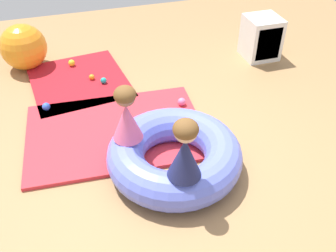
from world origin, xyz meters
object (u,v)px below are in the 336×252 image
object	(u,v)px
inflatable_cushion	(174,155)
play_ball_yellow	(72,63)
child_in_pink	(126,114)
play_ball_orange	(92,77)
play_ball_pink	(182,102)
play_ball_green	(197,131)
play_ball_red	(137,144)
child_in_navy	(185,150)
exercise_ball_large	(24,47)
play_ball_blue	(46,107)
play_ball_teal	(104,81)
storage_cube	(262,38)

from	to	relation	value
inflatable_cushion	play_ball_yellow	distance (m)	2.29
child_in_pink	play_ball_orange	xyz separation A→B (m)	(-0.14, 1.58, -0.52)
play_ball_pink	play_ball_yellow	bearing A→B (deg)	130.81
inflatable_cushion	play_ball_green	size ratio (longest dim) A/B	12.09
play_ball_red	child_in_navy	bearing A→B (deg)	-74.31
inflatable_cushion	child_in_pink	world-z (taller)	child_in_pink
inflatable_cushion	play_ball_yellow	world-z (taller)	inflatable_cushion
play_ball_red	exercise_ball_large	size ratio (longest dim) A/B	0.13
play_ball_green	play_ball_blue	size ratio (longest dim) A/B	1.15
play_ball_teal	play_ball_yellow	world-z (taller)	play_ball_yellow
play_ball_red	play_ball_green	bearing A→B (deg)	0.47
play_ball_yellow	exercise_ball_large	size ratio (longest dim) A/B	0.15
play_ball_yellow	play_ball_orange	bearing A→B (deg)	-64.11
child_in_navy	play_ball_green	bearing A→B (deg)	-138.88
play_ball_blue	play_ball_yellow	bearing A→B (deg)	68.24
exercise_ball_large	child_in_pink	bearing A→B (deg)	-67.83
child_in_pink	play_ball_teal	bearing A→B (deg)	156.23
play_ball_pink	play_ball_teal	distance (m)	1.05
inflatable_cushion	storage_cube	bearing A→B (deg)	44.19
play_ball_yellow	play_ball_blue	size ratio (longest dim) A/B	0.96
inflatable_cushion	child_in_navy	world-z (taller)	child_in_navy
storage_cube	exercise_ball_large	bearing A→B (deg)	168.32
inflatable_cushion	exercise_ball_large	xyz separation A→B (m)	(-1.28, 2.38, 0.12)
exercise_ball_large	storage_cube	distance (m)	3.13
exercise_ball_large	play_ball_teal	bearing A→B (deg)	-40.39
play_ball_teal	play_ball_blue	size ratio (longest dim) A/B	0.85
child_in_pink	exercise_ball_large	size ratio (longest dim) A/B	0.89
child_in_navy	play_ball_blue	bearing A→B (deg)	-78.67
child_in_navy	play_ball_teal	xyz separation A→B (m)	(-0.34, 2.03, -0.53)
inflatable_cushion	play_ball_green	xyz separation A→B (m)	(0.36, 0.36, -0.08)
play_ball_red	play_ball_pink	bearing A→B (deg)	40.46
play_ball_yellow	play_ball_orange	xyz separation A→B (m)	(0.20, -0.42, -0.01)
play_ball_blue	exercise_ball_large	distance (m)	1.16
play_ball_blue	play_ball_green	bearing A→B (deg)	-31.53
play_ball_green	exercise_ball_large	size ratio (longest dim) A/B	0.17
play_ball_red	play_ball_green	world-z (taller)	play_ball_green
play_ball_green	play_ball_blue	world-z (taller)	play_ball_green
child_in_pink	exercise_ball_large	bearing A→B (deg)	177.91
inflatable_cushion	exercise_ball_large	world-z (taller)	exercise_ball_large
exercise_ball_large	child_in_navy	bearing A→B (deg)	-66.27
play_ball_red	exercise_ball_large	xyz separation A→B (m)	(-1.01, 2.02, 0.22)
inflatable_cushion	play_ball_red	size ratio (longest dim) A/B	16.68
inflatable_cushion	play_ball_orange	bearing A→B (deg)	106.48
child_in_navy	storage_cube	size ratio (longest dim) A/B	0.96
child_in_pink	child_in_navy	distance (m)	0.67
exercise_ball_large	play_ball_yellow	bearing A→B (deg)	-20.13
child_in_navy	storage_cube	distance (m)	2.85
play_ball_teal	play_ball_green	size ratio (longest dim) A/B	0.74
play_ball_green	play_ball_pink	bearing A→B (deg)	88.61
storage_cube	play_ball_orange	bearing A→B (deg)	179.73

